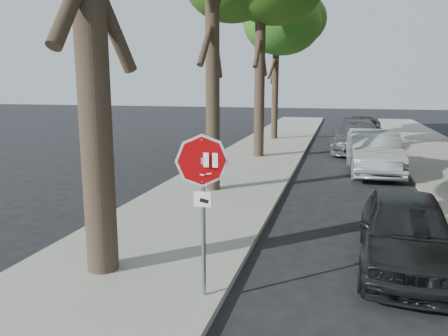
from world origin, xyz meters
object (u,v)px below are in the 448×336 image
object	(u,v)px
car_b	(373,152)
car_c	(357,136)
tree_far	(276,21)
car_d	(361,128)
car_a	(406,231)
stop_sign	(203,185)

from	to	relation	value
car_b	car_c	world-z (taller)	car_b
tree_far	car_b	world-z (taller)	tree_far
car_c	car_d	xyz separation A→B (m)	(0.43, 5.69, -0.08)
car_a	car_c	bearing A→B (deg)	94.85
car_a	car_b	bearing A→B (deg)	93.21
car_a	car_d	xyz separation A→B (m)	(0.00, 20.69, 0.01)
car_a	car_d	distance (m)	20.69
stop_sign	car_a	world-z (taller)	stop_sign
stop_sign	car_b	distance (m)	12.20
stop_sign	car_c	xyz separation A→B (m)	(2.87, 17.33, -1.14)
car_d	car_a	bearing A→B (deg)	-86.40
car_a	car_b	size ratio (longest dim) A/B	0.82
car_a	car_c	size ratio (longest dim) A/B	0.76
tree_far	car_d	distance (m)	8.60
car_b	car_d	size ratio (longest dim) A/B	0.98
stop_sign	car_b	world-z (taller)	stop_sign
car_c	tree_far	bearing A→B (deg)	147.14
car_c	car_d	distance (m)	5.71
tree_far	car_a	world-z (taller)	tree_far
car_a	car_c	world-z (taller)	car_c
car_c	car_d	size ratio (longest dim) A/B	1.06
stop_sign	car_d	world-z (taller)	stop_sign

